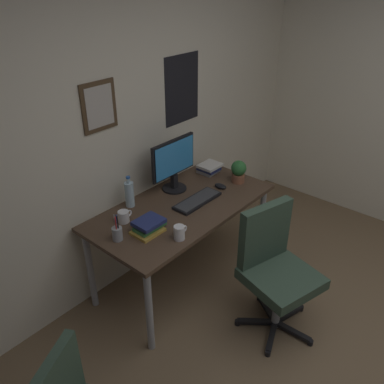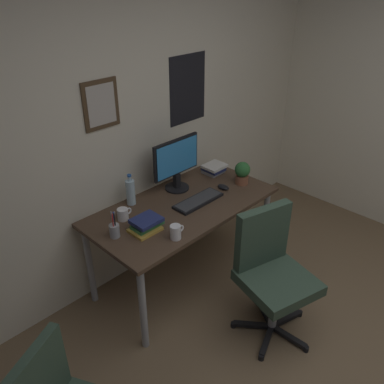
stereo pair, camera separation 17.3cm
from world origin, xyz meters
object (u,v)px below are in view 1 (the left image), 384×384
keyboard (197,200)px  book_stack_left (149,226)px  monitor (174,163)px  computer_mouse (221,186)px  pen_cup (117,233)px  coffee_mug_far (180,232)px  book_stack_right (209,168)px  coffee_mug_near (124,216)px  water_bottle (129,194)px  office_chair (274,265)px  potted_plant (238,171)px

keyboard → book_stack_left: book_stack_left is taller
monitor → computer_mouse: (0.26, -0.28, -0.22)m
monitor → pen_cup: (-0.77, -0.19, -0.19)m
coffee_mug_far → book_stack_right: size_ratio=0.59×
monitor → keyboard: monitor is taller
keyboard → book_stack_right: 0.53m
coffee_mug_near → pen_cup: size_ratio=0.59×
coffee_mug_near → computer_mouse: bearing=-14.5°
keyboard → water_bottle: (-0.38, 0.36, 0.09)m
office_chair → coffee_mug_near: office_chair is taller
keyboard → book_stack_right: size_ratio=2.22×
keyboard → water_bottle: size_ratio=1.70×
coffee_mug_far → pen_cup: pen_cup is taller
monitor → coffee_mug_near: 0.63m
pen_cup → book_stack_left: size_ratio=0.84×
pen_cup → book_stack_left: pen_cup is taller
water_bottle → coffee_mug_far: water_bottle is taller
computer_mouse → office_chair: bearing=-114.9°
water_bottle → book_stack_right: water_bottle is taller
potted_plant → book_stack_left: (-1.01, 0.05, -0.06)m
coffee_mug_far → potted_plant: potted_plant is taller
office_chair → pen_cup: office_chair is taller
keyboard → book_stack_right: book_stack_right is taller
coffee_mug_far → book_stack_right: coffee_mug_far is taller
monitor → book_stack_right: size_ratio=2.38×
potted_plant → book_stack_right: bearing=94.3°
keyboard → pen_cup: size_ratio=2.15×
coffee_mug_far → pen_cup: (-0.28, 0.31, 0.00)m
book_stack_left → keyboard: bearing=0.0°
coffee_mug_near → book_stack_right: coffee_mug_near is taller
coffee_mug_far → coffee_mug_near: bearing=103.5°
computer_mouse → potted_plant: potted_plant is taller
water_bottle → book_stack_left: bearing=-112.4°
computer_mouse → keyboard: bearing=180.0°
water_bottle → book_stack_right: bearing=-7.0°
pen_cup → coffee_mug_near: bearing=37.9°
monitor → pen_cup: bearing=-165.8°
computer_mouse → potted_plant: (0.18, -0.05, 0.09)m
coffee_mug_near → book_stack_right: bearing=1.7°
office_chair → potted_plant: office_chair is taller
potted_plant → book_stack_right: potted_plant is taller
keyboard → computer_mouse: size_ratio=3.91×
office_chair → monitor: 1.12m
keyboard → coffee_mug_near: coffee_mug_near is taller
office_chair → coffee_mug_far: 0.71m
office_chair → coffee_mug_far: (-0.41, 0.52, 0.26)m
coffee_mug_far → book_stack_right: bearing=27.4°
coffee_mug_far → book_stack_right: (0.91, 0.47, -0.01)m
book_stack_left → book_stack_right: 1.02m
monitor → water_bottle: 0.44m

